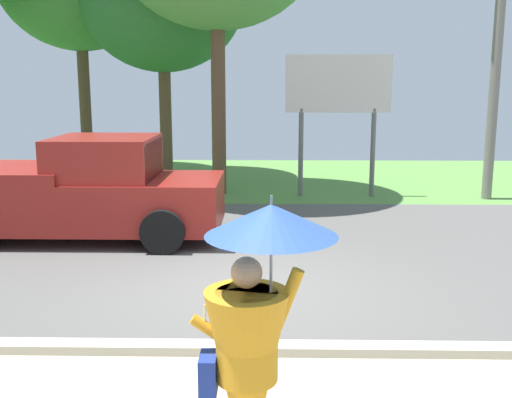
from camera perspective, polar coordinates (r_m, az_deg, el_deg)
ground_plane at (r=11.42m, az=0.01°, el=-3.78°), size 40.00×22.00×0.20m
monk_pedestrian at (r=4.38m, az=-0.42°, el=-13.48°), size 1.03×0.91×2.13m
pickup_truck at (r=11.60m, az=-16.13°, el=0.66°), size 5.20×2.28×1.88m
utility_pole at (r=15.82m, az=21.72°, el=12.74°), size 1.80×0.24×6.74m
roadside_billboard at (r=15.25m, az=7.74°, el=9.75°), size 2.60×0.12×3.50m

